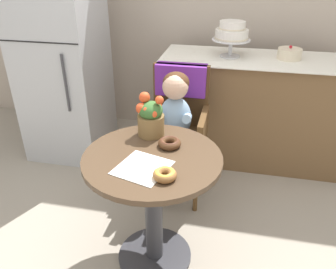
{
  "coord_description": "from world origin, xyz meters",
  "views": [
    {
      "loc": [
        0.38,
        -1.41,
        1.63
      ],
      "look_at": [
        0.05,
        0.15,
        0.77
      ],
      "focal_mm": 36.0,
      "sensor_mm": 36.0,
      "label": 1
    }
  ],
  "objects_px": {
    "tiered_cake_stand": "(232,33)",
    "round_layer_cake": "(290,54)",
    "refrigerator": "(62,60)",
    "flower_vase": "(151,116)",
    "seated_child": "(174,115)",
    "wicker_chair": "(178,111)",
    "donut_mid": "(165,174)",
    "donut_front": "(170,143)",
    "cafe_table": "(153,189)"
  },
  "relations": [
    {
      "from": "seated_child",
      "to": "tiered_cake_stand",
      "type": "xyz_separation_m",
      "value": [
        0.31,
        0.71,
        0.41
      ]
    },
    {
      "from": "donut_mid",
      "to": "cafe_table",
      "type": "bearing_deg",
      "value": 120.5
    },
    {
      "from": "cafe_table",
      "to": "round_layer_cake",
      "type": "height_order",
      "value": "round_layer_cake"
    },
    {
      "from": "cafe_table",
      "to": "wicker_chair",
      "type": "relative_size",
      "value": 0.75
    },
    {
      "from": "wicker_chair",
      "to": "flower_vase",
      "type": "height_order",
      "value": "flower_vase"
    },
    {
      "from": "flower_vase",
      "to": "refrigerator",
      "type": "xyz_separation_m",
      "value": [
        -0.99,
        0.88,
        0.02
      ]
    },
    {
      "from": "wicker_chair",
      "to": "round_layer_cake",
      "type": "bearing_deg",
      "value": 30.92
    },
    {
      "from": "seated_child",
      "to": "refrigerator",
      "type": "height_order",
      "value": "refrigerator"
    },
    {
      "from": "seated_child",
      "to": "donut_mid",
      "type": "bearing_deg",
      "value": -82.18
    },
    {
      "from": "round_layer_cake",
      "to": "donut_front",
      "type": "bearing_deg",
      "value": -119.89
    },
    {
      "from": "donut_mid",
      "to": "tiered_cake_stand",
      "type": "xyz_separation_m",
      "value": [
        0.21,
        1.48,
        0.34
      ]
    },
    {
      "from": "round_layer_cake",
      "to": "refrigerator",
      "type": "height_order",
      "value": "refrigerator"
    },
    {
      "from": "flower_vase",
      "to": "refrigerator",
      "type": "distance_m",
      "value": 1.32
    },
    {
      "from": "cafe_table",
      "to": "seated_child",
      "type": "height_order",
      "value": "seated_child"
    },
    {
      "from": "cafe_table",
      "to": "round_layer_cake",
      "type": "xyz_separation_m",
      "value": [
        0.77,
        1.33,
        0.43
      ]
    },
    {
      "from": "seated_child",
      "to": "donut_front",
      "type": "bearing_deg",
      "value": -82.01
    },
    {
      "from": "seated_child",
      "to": "tiered_cake_stand",
      "type": "bearing_deg",
      "value": 66.5
    },
    {
      "from": "wicker_chair",
      "to": "tiered_cake_stand",
      "type": "height_order",
      "value": "tiered_cake_stand"
    },
    {
      "from": "donut_front",
      "to": "donut_mid",
      "type": "height_order",
      "value": "donut_mid"
    },
    {
      "from": "wicker_chair",
      "to": "donut_mid",
      "type": "height_order",
      "value": "wicker_chair"
    },
    {
      "from": "cafe_table",
      "to": "seated_child",
      "type": "relative_size",
      "value": 0.99
    },
    {
      "from": "donut_mid",
      "to": "refrigerator",
      "type": "height_order",
      "value": "refrigerator"
    },
    {
      "from": "cafe_table",
      "to": "donut_mid",
      "type": "distance_m",
      "value": 0.31
    },
    {
      "from": "seated_child",
      "to": "donut_front",
      "type": "distance_m",
      "value": 0.48
    },
    {
      "from": "cafe_table",
      "to": "flower_vase",
      "type": "distance_m",
      "value": 0.4
    },
    {
      "from": "flower_vase",
      "to": "seated_child",
      "type": "bearing_deg",
      "value": 79.93
    },
    {
      "from": "cafe_table",
      "to": "tiered_cake_stand",
      "type": "xyz_separation_m",
      "value": [
        0.31,
        1.3,
        0.57
      ]
    },
    {
      "from": "cafe_table",
      "to": "donut_front",
      "type": "relative_size",
      "value": 5.87
    },
    {
      "from": "refrigerator",
      "to": "round_layer_cake",
      "type": "bearing_deg",
      "value": 7.16
    },
    {
      "from": "flower_vase",
      "to": "tiered_cake_stand",
      "type": "xyz_separation_m",
      "value": [
        0.37,
        1.08,
        0.25
      ]
    },
    {
      "from": "seated_child",
      "to": "refrigerator",
      "type": "relative_size",
      "value": 0.43
    },
    {
      "from": "wicker_chair",
      "to": "tiered_cake_stand",
      "type": "bearing_deg",
      "value": 54.41
    },
    {
      "from": "donut_mid",
      "to": "tiered_cake_stand",
      "type": "distance_m",
      "value": 1.53
    },
    {
      "from": "donut_front",
      "to": "tiered_cake_stand",
      "type": "bearing_deg",
      "value": 78.4
    },
    {
      "from": "flower_vase",
      "to": "round_layer_cake",
      "type": "height_order",
      "value": "round_layer_cake"
    },
    {
      "from": "cafe_table",
      "to": "round_layer_cake",
      "type": "bearing_deg",
      "value": 60.05
    },
    {
      "from": "seated_child",
      "to": "cafe_table",
      "type": "bearing_deg",
      "value": -89.97
    },
    {
      "from": "tiered_cake_stand",
      "to": "round_layer_cake",
      "type": "height_order",
      "value": "tiered_cake_stand"
    },
    {
      "from": "refrigerator",
      "to": "donut_front",
      "type": "bearing_deg",
      "value": -41.5
    },
    {
      "from": "wicker_chair",
      "to": "donut_mid",
      "type": "relative_size",
      "value": 8.57
    },
    {
      "from": "donut_front",
      "to": "round_layer_cake",
      "type": "distance_m",
      "value": 1.42
    },
    {
      "from": "flower_vase",
      "to": "refrigerator",
      "type": "bearing_deg",
      "value": 138.35
    },
    {
      "from": "flower_vase",
      "to": "tiered_cake_stand",
      "type": "distance_m",
      "value": 1.17
    },
    {
      "from": "donut_mid",
      "to": "tiered_cake_stand",
      "type": "relative_size",
      "value": 0.37
    },
    {
      "from": "wicker_chair",
      "to": "refrigerator",
      "type": "distance_m",
      "value": 1.13
    },
    {
      "from": "donut_front",
      "to": "flower_vase",
      "type": "bearing_deg",
      "value": 139.59
    },
    {
      "from": "cafe_table",
      "to": "tiered_cake_stand",
      "type": "relative_size",
      "value": 2.4
    },
    {
      "from": "seated_child",
      "to": "round_layer_cake",
      "type": "xyz_separation_m",
      "value": [
        0.77,
        0.74,
        0.26
      ]
    },
    {
      "from": "seated_child",
      "to": "round_layer_cake",
      "type": "distance_m",
      "value": 1.1
    },
    {
      "from": "donut_front",
      "to": "tiered_cake_stand",
      "type": "distance_m",
      "value": 1.26
    }
  ]
}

